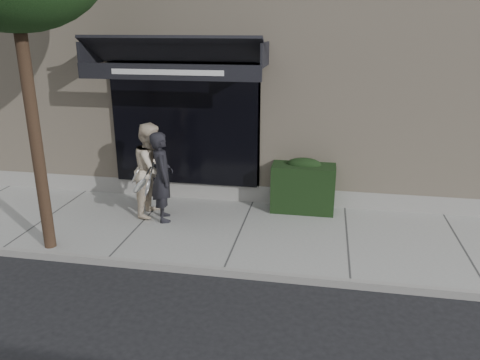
# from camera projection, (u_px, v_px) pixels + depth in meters

# --- Properties ---
(ground) EXTENTS (80.00, 80.00, 0.00)m
(ground) POSITION_uv_depth(u_px,v_px,m) (241.00, 235.00, 9.01)
(ground) COLOR black
(ground) RESTS_ON ground
(sidewalk) EXTENTS (20.00, 3.00, 0.12)m
(sidewalk) POSITION_uv_depth(u_px,v_px,m) (241.00, 232.00, 8.99)
(sidewalk) COLOR gray
(sidewalk) RESTS_ON ground
(curb) EXTENTS (20.00, 0.10, 0.14)m
(curb) POSITION_uv_depth(u_px,v_px,m) (224.00, 272.00, 7.54)
(curb) COLOR gray
(curb) RESTS_ON ground
(building_facade) EXTENTS (14.30, 8.04, 5.64)m
(building_facade) POSITION_uv_depth(u_px,v_px,m) (273.00, 68.00, 12.76)
(building_facade) COLOR beige
(building_facade) RESTS_ON ground
(hedge) EXTENTS (1.30, 0.70, 1.14)m
(hedge) POSITION_uv_depth(u_px,v_px,m) (303.00, 186.00, 9.78)
(hedge) COLOR black
(hedge) RESTS_ON sidewalk
(pedestrian_front) EXTENTS (0.82, 0.89, 1.80)m
(pedestrian_front) POSITION_uv_depth(u_px,v_px,m) (162.00, 177.00, 9.17)
(pedestrian_front) COLOR black
(pedestrian_front) RESTS_ON sidewalk
(pedestrian_back) EXTENTS (0.76, 0.96, 1.91)m
(pedestrian_back) POSITION_uv_depth(u_px,v_px,m) (152.00, 169.00, 9.45)
(pedestrian_back) COLOR beige
(pedestrian_back) RESTS_ON sidewalk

